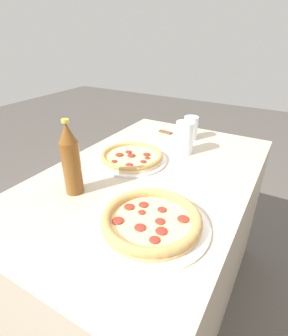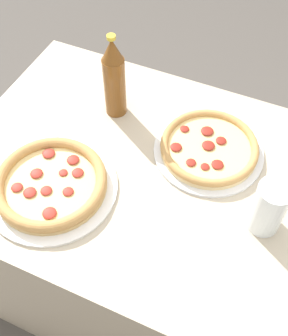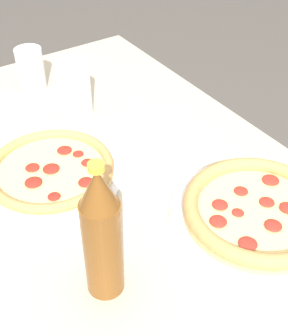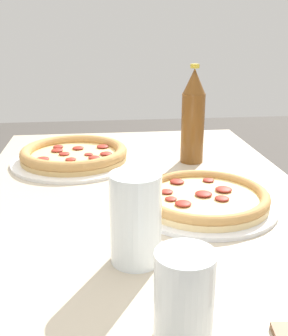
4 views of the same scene
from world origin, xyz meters
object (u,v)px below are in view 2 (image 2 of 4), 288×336
(pizza_veggie, at_px, (209,148))
(beer_bottle, at_px, (114,78))
(pizza_margherita, at_px, (51,184))

(pizza_veggie, height_order, beer_bottle, beer_bottle)
(pizza_veggie, bearing_deg, pizza_margherita, -139.86)
(pizza_veggie, xyz_separation_m, pizza_margherita, (-0.31, -0.26, 0.00))
(pizza_veggie, relative_size, beer_bottle, 1.15)
(pizza_margherita, distance_m, beer_bottle, 0.32)
(pizza_margherita, height_order, beer_bottle, beer_bottle)
(pizza_margherita, relative_size, beer_bottle, 1.29)
(pizza_margherita, bearing_deg, beer_bottle, 85.13)
(pizza_veggie, relative_size, pizza_margherita, 0.89)
(pizza_veggie, bearing_deg, beer_bottle, 172.07)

